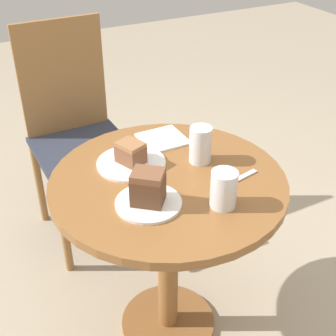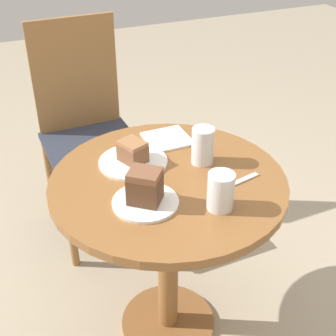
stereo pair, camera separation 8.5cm
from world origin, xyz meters
name	(u,v)px [view 1 (the left image)]	position (x,y,z in m)	size (l,w,h in m)	color
ground_plane	(168,324)	(0.00, 0.00, 0.00)	(8.00, 8.00, 0.00)	tan
table	(168,217)	(0.00, 0.00, 0.55)	(0.77, 0.77, 0.71)	brown
chair	(77,133)	(-0.08, 0.77, 0.52)	(0.43, 0.46, 1.01)	olive
plate_near	(131,163)	(-0.07, 0.13, 0.71)	(0.23, 0.23, 0.01)	white
plate_far	(148,203)	(-0.11, -0.10, 0.71)	(0.20, 0.20, 0.01)	white
cake_slice_near	(131,153)	(-0.07, 0.13, 0.75)	(0.10, 0.11, 0.07)	brown
cake_slice_far	(148,187)	(-0.11, -0.10, 0.77)	(0.12, 0.12, 0.10)	brown
glass_lemonade	(200,147)	(0.15, 0.05, 0.76)	(0.07, 0.07, 0.13)	silver
glass_water	(224,191)	(0.08, -0.20, 0.76)	(0.08, 0.08, 0.12)	silver
napkin_stack	(163,139)	(0.10, 0.23, 0.71)	(0.16, 0.16, 0.01)	white
fork	(145,144)	(0.03, 0.24, 0.71)	(0.13, 0.14, 0.00)	silver
spoon	(239,179)	(0.20, -0.11, 0.71)	(0.16, 0.05, 0.00)	silver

